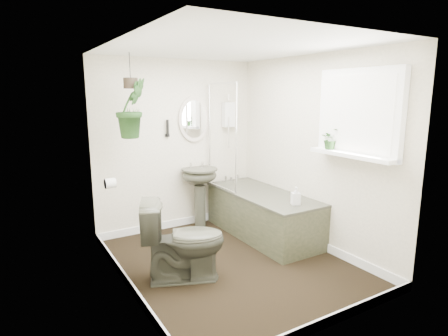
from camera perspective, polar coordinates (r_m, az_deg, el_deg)
floor at (r=4.30m, az=1.06°, el=-14.35°), size 2.30×2.80×0.02m
ceiling at (r=3.90m, az=1.19°, el=18.07°), size 2.30×2.80×0.02m
wall_back at (r=5.17m, az=-7.18°, el=3.43°), size 2.30×0.02×2.30m
wall_front at (r=2.87m, az=16.22°, el=-3.28°), size 2.30×0.02×2.30m
wall_left at (r=3.48m, az=-15.33°, el=-0.71°), size 0.02×2.80×2.30m
wall_right at (r=4.65m, az=13.36°, el=2.33°), size 0.02×2.80×2.30m
skirting at (r=4.27m, az=1.06°, el=-13.62°), size 2.30×2.80×0.10m
bathtub at (r=4.99m, az=5.88°, el=-6.98°), size 0.72×1.72×0.58m
bath_screen at (r=5.00m, az=-0.31°, el=4.75°), size 0.04×0.72×1.40m
shower_box at (r=5.44m, az=0.82°, el=8.14°), size 0.20×0.10×0.35m
oval_mirror at (r=5.21m, az=-4.56°, el=7.41°), size 0.46×0.03×0.62m
wall_sconce at (r=5.04m, az=-8.59°, el=6.05°), size 0.04×0.04×0.22m
toilet_roll_holder at (r=4.21m, az=-16.96°, el=-2.25°), size 0.11×0.11×0.11m
window_recess at (r=4.07m, az=19.87°, el=7.83°), size 0.08×1.00×0.90m
window_sill at (r=4.06m, az=18.84°, el=1.92°), size 0.18×1.00×0.04m
window_blinds at (r=4.04m, az=19.45°, el=7.83°), size 0.01×0.86×0.76m
toilet at (r=3.81m, az=-6.21°, el=-10.87°), size 0.93×0.73×0.83m
pedestal_sink at (r=5.27m, az=-3.69°, el=-4.48°), size 0.54×0.47×0.84m
sill_plant at (r=4.25m, az=15.92°, el=4.31°), size 0.22×0.19×0.23m
hanging_plant at (r=4.44m, az=-13.87°, el=8.83°), size 0.45×0.40×0.68m
soap_bottle at (r=4.42m, az=10.88°, el=-4.18°), size 0.13×0.13×0.21m
hanging_pot at (r=4.44m, az=-14.05°, el=12.43°), size 0.16×0.16×0.12m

